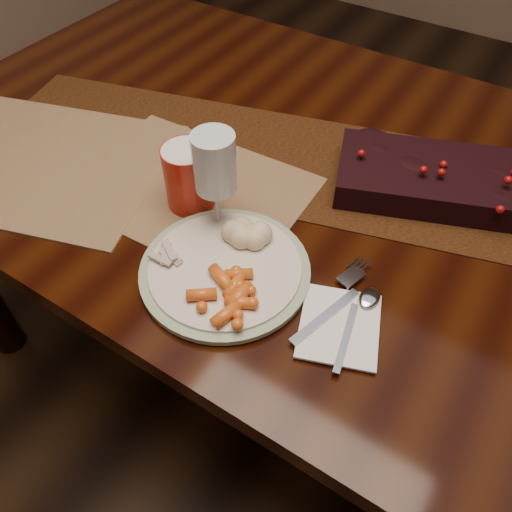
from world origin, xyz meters
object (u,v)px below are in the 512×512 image
Objects in this scene: dining_table at (314,292)px; placemat_main at (189,189)px; mashed_potatoes at (243,233)px; red_cup at (189,177)px; wine_glass at (216,186)px; centerpiece at (434,175)px; dinner_plate at (225,269)px; turkey_shreds at (170,257)px; napkin at (339,326)px; baby_carrots at (221,288)px.

placemat_main is (-0.20, -0.18, 0.38)m from dining_table.
placemat_main is at bearing 156.99° from mashed_potatoes.
dining_table is 0.51m from red_cup.
wine_glass is (-0.06, 0.02, 0.05)m from mashed_potatoes.
mashed_potatoes is (-0.21, -0.31, 0.00)m from centerpiece.
centerpiece is at bearing 16.67° from dining_table.
dinner_plate is at bearing -38.95° from placemat_main.
dining_table is at bearing 72.88° from turkey_shreds.
centerpiece is at bearing 30.03° from placemat_main.
placemat_main is at bearing 141.25° from napkin.
napkin is at bearing -20.57° from placemat_main.
red_cup is at bearing -46.55° from placemat_main.
baby_carrots reaches higher than napkin.
dining_table is 13.69× the size of napkin.
turkey_shreds is at bearing -107.12° from dining_table.
wine_glass reaches higher than turkey_shreds.
dining_table is 0.53m from wine_glass.
centerpiece is 2.60× the size of napkin.
baby_carrots is 0.10m from turkey_shreds.
placemat_main is 1.56× the size of dinner_plate.
dinner_plate reaches higher than dining_table.
wine_glass is at bearing -27.61° from placemat_main.
centerpiece is 5.30× the size of turkey_shreds.
baby_carrots is 0.18m from napkin.
red_cup reaches higher than napkin.
dinner_plate is 3.45× the size of mashed_potatoes.
mashed_potatoes reaches higher than placemat_main.
mashed_potatoes is at bearing -17.31° from red_cup.
turkey_shreds is (-0.10, 0.01, -0.00)m from baby_carrots.
placemat_main is at bearing 119.61° from turkey_shreds.
napkin is at bearing -15.80° from red_cup.
dinner_plate is 0.13m from wine_glass.
mashed_potatoes is 0.09m from wine_glass.
placemat_main is 3.83× the size of baby_carrots.
red_cup is at bearing 139.20° from baby_carrots.
centerpiece is 0.36m from napkin.
centerpiece is 1.81× the size of wine_glass.
mashed_potatoes is (0.17, -0.07, 0.04)m from placemat_main.
placemat_main is 0.19m from turkey_shreds.
red_cup is (-0.34, 0.10, 0.06)m from napkin.
baby_carrots is 1.41× the size of mashed_potatoes.
baby_carrots is at bearing -43.33° from placemat_main.
dining_table is 9.56× the size of wine_glass.
centerpiece reaches higher than turkey_shreds.
placemat_main is at bearing -148.01° from centerpiece.
wine_glass is (-0.10, -0.23, 0.47)m from dining_table.
mashed_potatoes reaches higher than turkey_shreds.
mashed_potatoes is at bearing 92.74° from dinner_plate.
mashed_potatoes is at bearing -18.50° from wine_glass.
napkin is at bearing -14.71° from mashed_potatoes.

